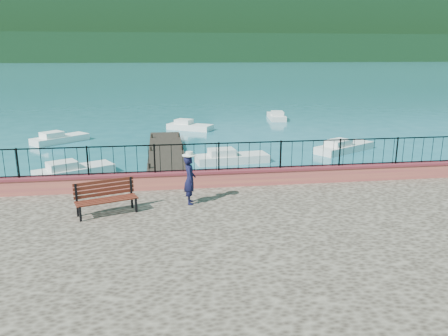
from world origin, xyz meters
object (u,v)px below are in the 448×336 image
object	(u,v)px
boat_3	(60,136)
boat_4	(190,125)
boat_5	(276,115)
person	(190,180)
park_bench	(107,204)
boat_2	(345,145)
boat_0	(74,168)
boat_1	(232,155)

from	to	relation	value
boat_3	boat_4	world-z (taller)	same
boat_3	boat_5	xyz separation A→B (m)	(16.92, 8.24, 0.00)
person	park_bench	bearing A→B (deg)	104.15
boat_2	boat_3	world-z (taller)	same
boat_0	boat_1	world-z (taller)	same
person	boat_0	distance (m)	9.74
person	boat_0	xyz separation A→B (m)	(-5.03, 8.20, -1.56)
boat_1	boat_2	size ratio (longest dim) A/B	0.94
park_bench	boat_3	xyz separation A→B (m)	(-5.01, 17.37, -1.09)
boat_4	boat_5	bearing A→B (deg)	60.53
park_bench	boat_1	world-z (taller)	park_bench
park_bench	boat_2	xyz separation A→B (m)	(12.53, 12.10, -1.09)
boat_0	boat_3	xyz separation A→B (m)	(-2.44, 8.58, 0.00)
park_bench	boat_0	xyz separation A→B (m)	(-2.57, 8.79, -1.09)
boat_4	boat_5	size ratio (longest dim) A/B	0.93
boat_0	boat_5	distance (m)	22.20
boat_1	boat_2	bearing A→B (deg)	7.29
boat_0	boat_2	bearing A→B (deg)	-16.62
boat_2	boat_4	bearing A→B (deg)	103.73
park_bench	person	bearing A→B (deg)	-5.83
person	boat_3	bearing A→B (deg)	24.66
boat_0	boat_3	bearing A→B (deg)	76.88
boat_4	boat_1	bearing A→B (deg)	-50.53
boat_1	boat_0	bearing A→B (deg)	-175.60
person	boat_1	world-z (taller)	person
park_bench	boat_4	distance (m)	21.48
boat_2	boat_5	bearing A→B (deg)	62.42
boat_1	boat_5	bearing A→B (deg)	60.27
boat_1	boat_4	size ratio (longest dim) A/B	1.12
boat_1	boat_4	distance (m)	10.88
boat_2	boat_5	xyz separation A→B (m)	(-0.62, 13.51, 0.00)
boat_2	boat_4	xyz separation A→B (m)	(-8.68, 9.01, 0.00)
person	boat_2	xyz separation A→B (m)	(10.08, 11.51, -1.56)
park_bench	boat_1	size ratio (longest dim) A/B	0.47
boat_1	boat_2	xyz separation A→B (m)	(7.15, 1.77, 0.00)
boat_1	boat_3	world-z (taller)	same
park_bench	boat_5	distance (m)	28.27
person	boat_2	size ratio (longest dim) A/B	0.37
park_bench	boat_4	bearing A→B (deg)	60.38
boat_0	boat_5	bearing A→B (deg)	20.30
person	boat_4	world-z (taller)	person
boat_1	boat_5	xyz separation A→B (m)	(6.53, 15.28, 0.00)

